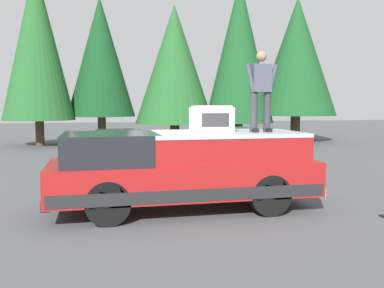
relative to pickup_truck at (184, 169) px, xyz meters
The scene contains 11 objects.
ground_plane 0.95m from the pickup_truck, 33.65° to the left, with size 90.00×90.00×0.00m, color #4C4F51.
pickup_truck is the anchor object (origin of this frame).
compressor_unit 1.23m from the pickup_truck, 81.80° to the right, with size 0.65×0.84×0.56m.
person_on_truck_bed 2.34m from the pickup_truck, 98.90° to the right, with size 0.29×0.72×1.69m.
parked_car_white 10.94m from the pickup_truck, 22.11° to the right, with size 1.64×4.10×1.16m.
parked_car_black 9.87m from the pickup_truck, ahead, with size 1.64×4.10×1.16m.
conifer_far_left 18.43m from the pickup_truck, 33.71° to the right, with size 4.74×4.74×8.56m.
conifer_left 17.02m from the pickup_truck, 22.98° to the right, with size 4.03×4.03×9.49m.
conifer_center_left 16.84m from the pickup_truck, ahead, with size 4.68×4.68×8.05m.
conifer_center_right 17.00m from the pickup_truck, ahead, with size 3.87×3.87×8.36m.
conifer_right 16.68m from the pickup_truck, 17.36° to the left, with size 3.76×3.76×9.57m.
Camera 1 is at (-8.98, 1.55, 2.23)m, focal length 39.54 mm.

